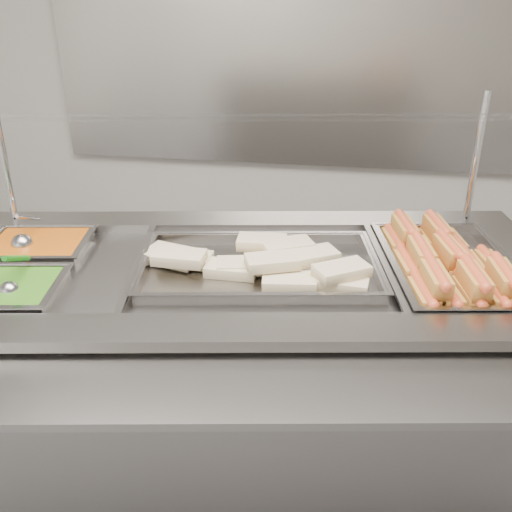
% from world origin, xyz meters
% --- Properties ---
extents(back_panel, '(3.00, 0.04, 1.20)m').
position_xyz_m(back_panel, '(0.00, 2.45, 1.20)').
color(back_panel, '#AAA49F').
rests_on(back_panel, ground).
extents(steam_counter, '(2.00, 1.14, 0.90)m').
position_xyz_m(steam_counter, '(0.05, 0.38, 0.45)').
color(steam_counter, gray).
rests_on(steam_counter, ground).
extents(tray_rail, '(1.82, 0.66, 0.05)m').
position_xyz_m(tray_rail, '(0.14, -0.13, 0.85)').
color(tray_rail, gray).
rests_on(tray_rail, steam_counter).
extents(sneeze_guard, '(1.68, 0.57, 0.44)m').
position_xyz_m(sneeze_guard, '(0.01, 0.60, 1.27)').
color(sneeze_guard, silver).
rests_on(sneeze_guard, steam_counter).
extents(pan_hotdogs, '(0.43, 0.60, 0.10)m').
position_xyz_m(pan_hotdogs, '(0.67, 0.49, 0.86)').
color(pan_hotdogs, '#979494').
rests_on(pan_hotdogs, steam_counter).
extents(pan_wraps, '(0.74, 0.51, 0.07)m').
position_xyz_m(pan_wraps, '(0.11, 0.39, 0.88)').
color(pan_wraps, '#979494').
rests_on(pan_wraps, steam_counter).
extents(pan_beans, '(0.34, 0.29, 0.10)m').
position_xyz_m(pan_beans, '(-0.61, 0.42, 0.86)').
color(pan_beans, '#979494').
rests_on(pan_beans, steam_counter).
extents(pan_peas, '(0.34, 0.29, 0.10)m').
position_xyz_m(pan_peas, '(-0.57, 0.13, 0.86)').
color(pan_peas, '#979494').
rests_on(pan_peas, steam_counter).
extents(hotdogs_in_buns, '(0.39, 0.55, 0.12)m').
position_xyz_m(hotdogs_in_buns, '(0.66, 0.47, 0.91)').
color(hotdogs_in_buns, '#9E5D21').
rests_on(hotdogs_in_buns, pan_hotdogs).
extents(tortilla_wraps, '(0.69, 0.33, 0.07)m').
position_xyz_m(tortilla_wraps, '(0.09, 0.39, 0.91)').
color(tortilla_wraps, '#D2BC8D').
rests_on(tortilla_wraps, pan_wraps).
extents(ladle, '(0.07, 0.20, 0.14)m').
position_xyz_m(ladle, '(-0.65, 0.39, 0.91)').
color(ladle, '#AEAFB3').
rests_on(ladle, pan_beans).
extents(serving_spoon, '(0.06, 0.18, 0.13)m').
position_xyz_m(serving_spoon, '(-0.53, 0.13, 0.91)').
color(serving_spoon, '#AEAFB3').
rests_on(serving_spoon, pan_peas).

